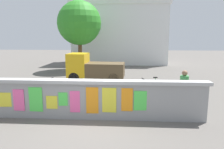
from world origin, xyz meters
name	(u,v)px	position (x,y,z in m)	size (l,w,h in m)	color
ground	(108,77)	(0.00, 8.00, 0.00)	(60.00, 60.00, 0.00)	#605B56
poster_wall	(89,99)	(-0.01, 0.00, 0.74)	(8.45, 0.42, 1.43)	gray
auto_rickshaw_truck	(93,68)	(-0.80, 6.28, 0.90)	(3.68, 1.70, 1.85)	black
motorcycle	(63,86)	(-1.85, 3.01, 0.46)	(1.90, 0.56, 0.87)	black
bicycle_near	(152,89)	(2.64, 3.17, 0.36)	(1.68, 0.50, 0.95)	black
person_walking	(184,86)	(3.65, 1.19, 0.99)	(0.42, 0.42, 1.62)	#3F994C
tree_roadside	(79,23)	(-2.64, 10.97, 4.02)	(3.71, 3.71, 5.90)	brown
building_background	(120,33)	(0.62, 16.27, 3.29)	(10.10, 4.42, 6.53)	silver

